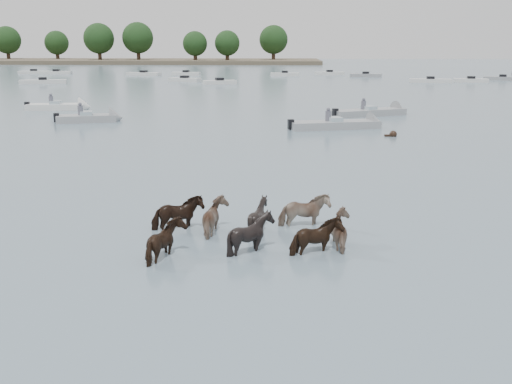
{
  "coord_description": "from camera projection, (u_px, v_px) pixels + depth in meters",
  "views": [
    {
      "loc": [
        0.15,
        -14.65,
        5.2
      ],
      "look_at": [
        -0.59,
        1.43,
        1.1
      ],
      "focal_mm": 40.92,
      "sensor_mm": 36.0,
      "label": 1
    }
  ],
  "objects": [
    {
      "name": "pony_herd",
      "position": [
        252.0,
        228.0,
        15.8
      ],
      "size": [
        6.21,
        3.98,
        1.28
      ],
      "color": "black",
      "rests_on": "ground"
    },
    {
      "name": "motorboat_a",
      "position": [
        97.0,
        118.0,
        40.17
      ],
      "size": [
        4.67,
        2.78,
        1.92
      ],
      "rotation": [
        0.0,
        0.0,
        0.29
      ],
      "color": "gray",
      "rests_on": "ground"
    },
    {
      "name": "shoreline",
      "position": [
        34.0,
        61.0,
        163.66
      ],
      "size": [
        160.0,
        30.0,
        1.0
      ],
      "primitive_type": "cube",
      "color": "#4C4233",
      "rests_on": "ground"
    },
    {
      "name": "motorboat_f",
      "position": [
        66.0,
        107.0,
        47.44
      ],
      "size": [
        5.31,
        2.27,
        1.92
      ],
      "rotation": [
        0.0,
        0.0,
        0.14
      ],
      "color": "silver",
      "rests_on": "ground"
    },
    {
      "name": "treeline",
      "position": [
        6.0,
        39.0,
        163.59
      ],
      "size": [
        146.25,
        20.01,
        12.33
      ],
      "color": "#382619",
      "rests_on": "ground"
    },
    {
      "name": "ground",
      "position": [
        276.0,
        246.0,
        15.47
      ],
      "size": [
        400.0,
        400.0,
        0.0
      ],
      "primitive_type": "plane",
      "color": "#4A5F6B",
      "rests_on": "ground"
    },
    {
      "name": "distant_flotilla",
      "position": [
        276.0,
        77.0,
        90.87
      ],
      "size": [
        108.57,
        28.56,
        0.93
      ],
      "color": "gray",
      "rests_on": "ground"
    },
    {
      "name": "swimming_pony",
      "position": [
        392.0,
        135.0,
        33.7
      ],
      "size": [
        0.72,
        0.44,
        0.44
      ],
      "color": "black",
      "rests_on": "ground"
    },
    {
      "name": "motorboat_b",
      "position": [
        346.0,
        125.0,
        37.0
      ],
      "size": [
        6.36,
        3.11,
        1.92
      ],
      "rotation": [
        0.0,
        0.0,
        0.26
      ],
      "color": "gray",
      "rests_on": "ground"
    },
    {
      "name": "motorboat_c",
      "position": [
        378.0,
        112.0,
        43.79
      ],
      "size": [
        6.28,
        4.18,
        1.92
      ],
      "rotation": [
        0.0,
        0.0,
        0.46
      ],
      "color": "gray",
      "rests_on": "ground"
    }
  ]
}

